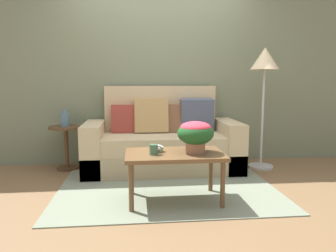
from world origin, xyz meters
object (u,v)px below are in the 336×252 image
(side_table, at_px, (66,140))
(snack_bowl, at_px, (157,148))
(coffee_table, at_px, (174,158))
(table_vase, at_px, (65,119))
(floor_lamp, at_px, (265,69))
(coffee_mug, at_px, (154,150))
(couch, at_px, (163,143))
(potted_plant, at_px, (196,133))

(side_table, distance_m, snack_bowl, 1.64)
(coffee_table, height_order, table_vase, table_vase)
(coffee_table, xyz_separation_m, floor_lamp, (1.30, 1.08, 0.88))
(coffee_mug, bearing_deg, side_table, 128.67)
(couch, xyz_separation_m, coffee_mug, (-0.18, -1.21, 0.18))
(couch, height_order, table_vase, couch)
(side_table, bearing_deg, potted_plant, -41.06)
(side_table, relative_size, potted_plant, 1.66)
(couch, xyz_separation_m, snack_bowl, (-0.15, -1.09, 0.17))
(side_table, relative_size, snack_bowl, 4.20)
(coffee_table, distance_m, snack_bowl, 0.20)
(potted_plant, xyz_separation_m, table_vase, (-1.47, 1.29, -0.01))
(side_table, bearing_deg, floor_lamp, -4.24)
(coffee_mug, xyz_separation_m, snack_bowl, (0.04, 0.12, -0.01))
(couch, xyz_separation_m, floor_lamp, (1.31, -0.07, 0.96))
(coffee_table, distance_m, potted_plant, 0.31)
(coffee_mug, bearing_deg, potted_plant, 8.13)
(coffee_table, height_order, snack_bowl, snack_bowl)
(snack_bowl, bearing_deg, coffee_table, -19.42)
(coffee_table, relative_size, floor_lamp, 0.59)
(snack_bowl, xyz_separation_m, table_vase, (-1.11, 1.23, 0.14))
(couch, distance_m, coffee_table, 1.15)
(couch, relative_size, coffee_mug, 16.09)
(side_table, relative_size, floor_lamp, 0.36)
(coffee_table, bearing_deg, snack_bowl, 160.58)
(couch, height_order, floor_lamp, floor_lamp)
(table_vase, bearing_deg, potted_plant, -41.30)
(coffee_table, xyz_separation_m, coffee_mug, (-0.20, -0.06, 0.10))
(floor_lamp, distance_m, potted_plant, 1.67)
(coffee_table, bearing_deg, floor_lamp, 39.64)
(couch, bearing_deg, potted_plant, -79.58)
(side_table, relative_size, table_vase, 2.71)
(floor_lamp, bearing_deg, snack_bowl, -145.13)
(couch, height_order, potted_plant, couch)
(floor_lamp, xyz_separation_m, table_vase, (-2.57, 0.21, -0.65))
(potted_plant, bearing_deg, table_vase, 138.70)
(couch, distance_m, table_vase, 1.30)
(coffee_mug, bearing_deg, table_vase, 128.53)
(potted_plant, height_order, table_vase, table_vase)
(table_vase, bearing_deg, couch, -6.19)
(coffee_table, xyz_separation_m, table_vase, (-1.27, 1.29, 0.23))
(couch, relative_size, side_table, 3.45)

